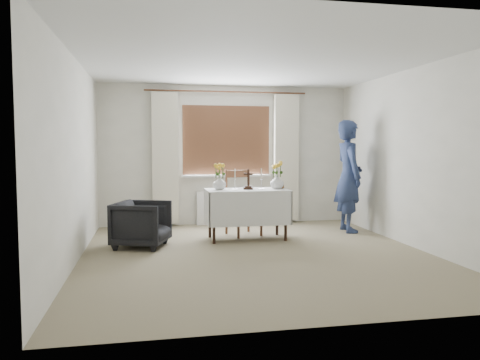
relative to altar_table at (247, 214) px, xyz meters
name	(u,v)px	position (x,y,z in m)	size (l,w,h in m)	color
ground	(257,254)	(-0.08, -1.01, -0.38)	(5.00, 5.00, 0.00)	#9B906B
altar_table	(247,214)	(0.00, 0.00, 0.00)	(1.24, 0.64, 0.76)	white
wooden_chair	(244,203)	(0.02, 0.34, 0.14)	(0.48, 0.48, 1.03)	brown
armchair	(142,224)	(-1.57, -0.26, -0.06)	(0.69, 0.71, 0.65)	black
person	(349,176)	(1.79, 0.33, 0.54)	(0.67, 0.44, 1.84)	navy
radiator	(227,208)	(-0.08, 1.41, -0.08)	(1.10, 0.10, 0.60)	silver
wooden_cross	(248,179)	(0.02, 0.00, 0.54)	(0.14, 0.10, 0.31)	black
candlestick_left	(235,179)	(-0.19, -0.03, 0.54)	(0.09, 0.09, 0.32)	white
candlestick_right	(261,179)	(0.21, -0.03, 0.54)	(0.09, 0.09, 0.32)	white
flower_vase_left	(219,183)	(-0.42, 0.03, 0.48)	(0.20, 0.20, 0.21)	silver
flower_vase_right	(277,182)	(0.47, -0.01, 0.49)	(0.21, 0.21, 0.22)	silver
wicker_basket	(278,186)	(0.51, 0.11, 0.42)	(0.19, 0.19, 0.07)	brown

